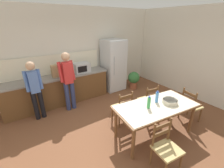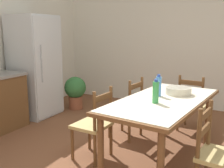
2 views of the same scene
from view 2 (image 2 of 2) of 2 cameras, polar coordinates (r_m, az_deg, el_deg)
name	(u,v)px [view 2 (image 2 of 2)]	position (r m, az deg, el deg)	size (l,w,h in m)	color
wall_right	(178,37)	(5.71, 14.19, 9.79)	(0.12, 5.20, 2.90)	silver
refrigerator	(35,66)	(5.10, -16.37, 3.70)	(0.75, 0.73, 1.86)	silver
dining_table	(163,106)	(3.18, 11.06, -4.72)	(1.91, 1.07, 0.79)	brown
bottle_near_centre	(156,92)	(2.93, 9.48, -1.75)	(0.07, 0.07, 0.27)	green
bottle_off_centre	(158,86)	(3.25, 10.08, -0.45)	(0.07, 0.07, 0.27)	#4C8ED6
serving_bowl	(178,90)	(3.42, 14.24, -1.34)	(0.32, 0.32, 0.09)	beige
chair_head_end	(193,104)	(4.35, 17.14, -4.21)	(0.46, 0.48, 0.91)	brown
chair_side_near_left	(217,155)	(2.71, 21.95, -14.10)	(0.47, 0.45, 0.91)	brown
chair_side_far_right	(128,109)	(3.92, 3.47, -5.40)	(0.46, 0.45, 0.91)	brown
chair_side_far_left	(94,125)	(3.27, -3.88, -8.81)	(0.45, 0.43, 0.91)	brown
potted_plant	(75,90)	(5.42, -7.99, -1.39)	(0.44, 0.44, 0.67)	brown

